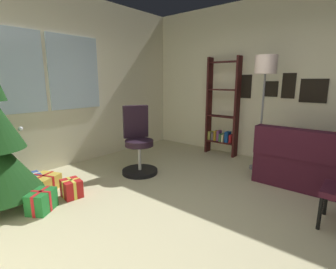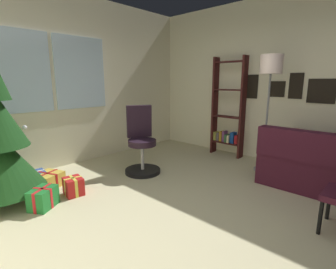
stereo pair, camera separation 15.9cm
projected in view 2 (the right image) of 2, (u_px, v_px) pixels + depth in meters
The scene contains 10 objects.
ground_plane at pixel (205, 219), 2.76m from camera, with size 4.83×5.48×0.10m, color beige.
wall_back_with_windows at pixel (72, 81), 4.29m from camera, with size 4.83×0.12×2.86m.
wall_right_with_frames at pixel (292, 82), 4.21m from camera, with size 0.12×5.48×2.86m.
gift_box_red at pixel (73, 186), 3.23m from camera, with size 0.25×0.27×0.23m.
gift_box_green at pixel (43, 198), 2.90m from camera, with size 0.37×0.35×0.24m.
gift_box_gold at pixel (48, 180), 3.48m from camera, with size 0.43×0.42×0.20m.
gift_box_blue at pixel (34, 179), 3.51m from camera, with size 0.32×0.28×0.20m.
office_chair at pixel (141, 146), 3.99m from camera, with size 0.57×0.59×1.06m.
bookshelf at pixel (228, 114), 4.83m from camera, with size 0.18×0.64×1.89m.
floor_lamp at pixel (271, 75), 3.80m from camera, with size 0.33×0.33×1.83m.
Camera 2 is at (-2.11, -1.40, 1.45)m, focal length 26.79 mm.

